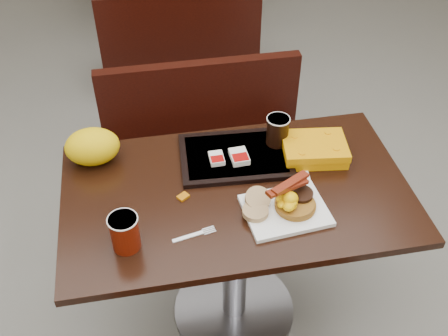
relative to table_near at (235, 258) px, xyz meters
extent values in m
cube|color=gray|center=(0.00, 0.00, -0.38)|extent=(6.00, 7.00, 0.01)
cube|color=white|center=(0.14, -0.13, 0.38)|extent=(0.29, 0.23, 0.02)
cylinder|color=brown|center=(0.17, -0.13, 0.41)|extent=(0.17, 0.17, 0.03)
cylinder|color=black|center=(0.19, -0.11, 0.43)|extent=(0.10, 0.10, 0.01)
ellipsoid|color=yellow|center=(0.15, -0.14, 0.44)|extent=(0.10, 0.09, 0.05)
cylinder|color=tan|center=(0.03, -0.14, 0.40)|extent=(0.09, 0.09, 0.02)
cylinder|color=tan|center=(0.05, -0.09, 0.41)|extent=(0.09, 0.09, 0.05)
cylinder|color=#921805|center=(-0.39, -0.18, 0.44)|extent=(0.10, 0.10, 0.12)
cube|color=white|center=(0.26, -0.03, 0.38)|extent=(0.03, 0.15, 0.00)
cube|color=#B66007|center=(-0.19, 0.00, 0.38)|extent=(0.05, 0.04, 0.01)
cube|color=#8C0504|center=(-0.02, 0.12, 0.38)|extent=(0.04, 0.04, 0.01)
cube|color=black|center=(0.03, 0.17, 0.38)|extent=(0.42, 0.31, 0.02)
cube|color=silver|center=(-0.04, 0.14, 0.40)|extent=(0.05, 0.07, 0.02)
cube|color=silver|center=(0.04, 0.14, 0.41)|extent=(0.07, 0.09, 0.02)
cylinder|color=black|center=(0.19, 0.20, 0.45)|extent=(0.10, 0.10, 0.11)
cube|color=#D28403|center=(0.32, 0.13, 0.41)|extent=(0.25, 0.20, 0.06)
ellipsoid|color=yellow|center=(-0.48, 0.24, 0.44)|extent=(0.24, 0.21, 0.14)
camera|label=1|loc=(-0.28, -1.29, 1.67)|focal=42.81mm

